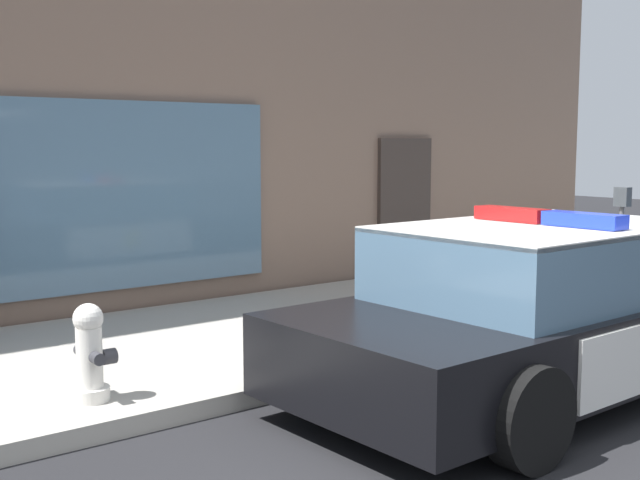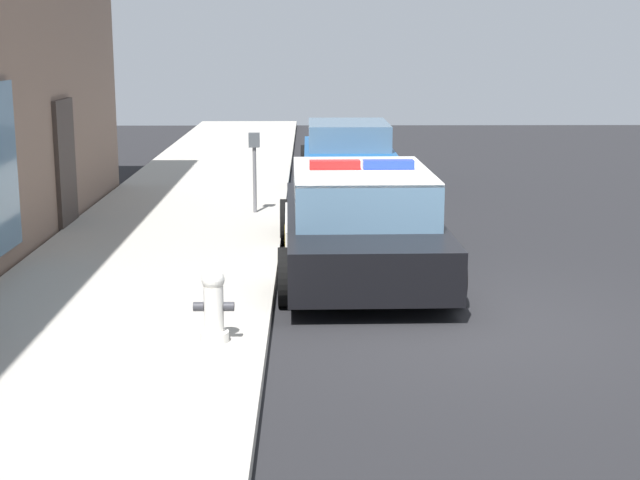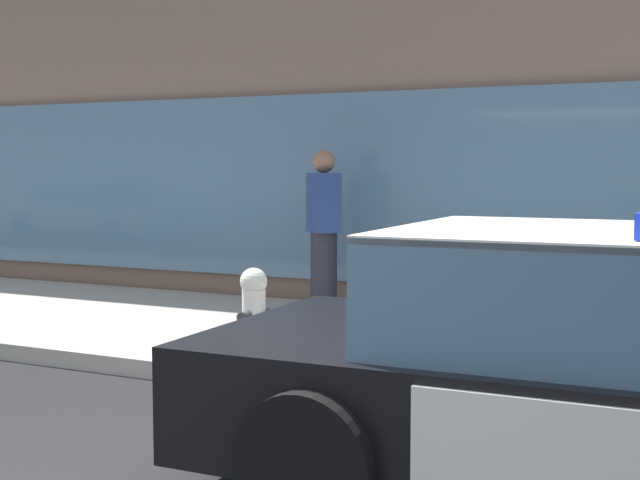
# 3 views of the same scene
# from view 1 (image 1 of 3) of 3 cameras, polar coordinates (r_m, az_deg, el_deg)

# --- Properties ---
(sidewalk) EXTENTS (48.00, 3.38, 0.15)m
(sidewalk) POSITION_cam_1_polar(r_m,az_deg,el_deg) (7.74, -12.36, -7.96)
(sidewalk) COLOR #A39E93
(sidewalk) RESTS_ON ground
(police_cruiser) EXTENTS (5.06, 2.21, 1.49)m
(police_cruiser) POSITION_cam_1_polar(r_m,az_deg,el_deg) (7.00, 16.10, -4.56)
(police_cruiser) COLOR black
(police_cruiser) RESTS_ON ground
(fire_hydrant) EXTENTS (0.34, 0.39, 0.73)m
(fire_hydrant) POSITION_cam_1_polar(r_m,az_deg,el_deg) (6.20, -15.87, -7.70)
(fire_hydrant) COLOR silver
(fire_hydrant) RESTS_ON sidewalk
(parking_meter) EXTENTS (0.12, 0.18, 1.34)m
(parking_meter) POSITION_cam_1_polar(r_m,az_deg,el_deg) (10.72, 20.44, 1.32)
(parking_meter) COLOR slate
(parking_meter) RESTS_ON sidewalk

